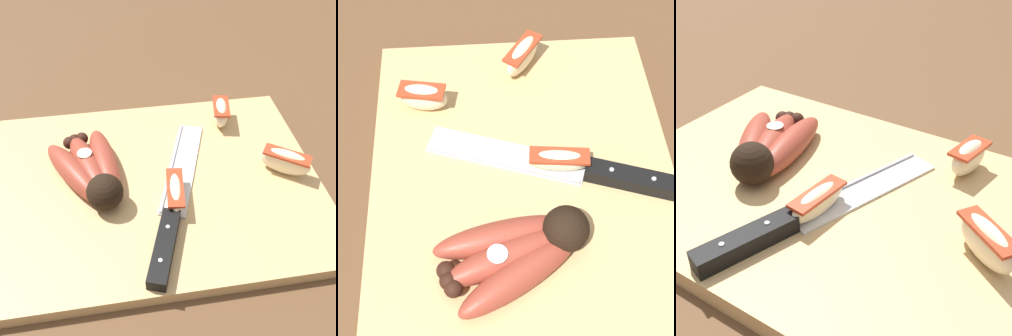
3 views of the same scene
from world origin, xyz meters
The scene contains 7 objects.
ground_plane centered at (0.00, 0.00, 0.00)m, with size 6.00×6.00×0.00m, color brown.
cutting_board centered at (0.00, -0.01, 0.01)m, with size 0.46×0.34×0.02m, color tan.
banana_bunch centered at (0.08, -0.03, 0.04)m, with size 0.12×0.16×0.05m.
chefs_knife centered at (-0.02, 0.06, 0.03)m, with size 0.12×0.27×0.02m.
apple_wedge_near centered at (-0.12, -0.12, 0.04)m, with size 0.03×0.06×0.04m.
apple_wedge_middle centered at (-0.03, 0.03, 0.04)m, with size 0.03×0.07×0.03m.
apple_wedge_far centered at (-0.18, 0.00, 0.04)m, with size 0.07×0.06×0.04m.
Camera 1 is at (0.03, 0.33, 0.39)m, focal length 38.79 mm.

